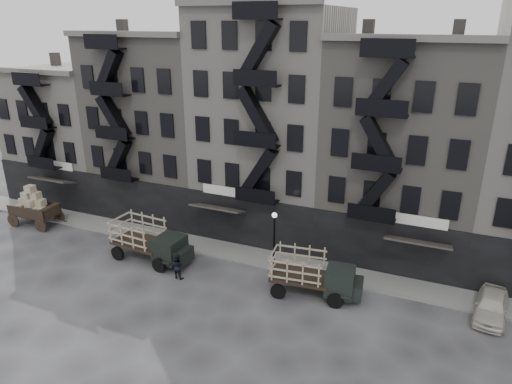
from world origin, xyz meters
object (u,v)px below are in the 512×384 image
at_px(wagon, 33,203).
at_px(pedestrian_mid, 178,266).
at_px(stake_truck_west, 149,238).
at_px(car_east, 491,306).
at_px(stake_truck_east, 313,272).

bearing_deg(wagon, pedestrian_mid, -12.31).
relative_size(stake_truck_west, car_east, 1.45).
distance_m(stake_truck_east, pedestrian_mid, 8.98).
bearing_deg(pedestrian_mid, stake_truck_west, -18.62).
xyz_separation_m(stake_truck_west, pedestrian_mid, (3.16, -1.37, -0.82)).
relative_size(stake_truck_east, car_east, 1.38).
bearing_deg(stake_truck_east, pedestrian_mid, -175.81).
relative_size(wagon, stake_truck_west, 0.68).
bearing_deg(pedestrian_mid, stake_truck_east, -164.65).
bearing_deg(stake_truck_east, stake_truck_west, 174.94).
bearing_deg(car_east, stake_truck_west, -166.70).
bearing_deg(stake_truck_east, car_east, 3.99).
relative_size(stake_truck_west, stake_truck_east, 1.05).
xyz_separation_m(car_east, pedestrian_mid, (-18.94, -3.47, 0.17)).
height_order(stake_truck_east, pedestrian_mid, stake_truck_east).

